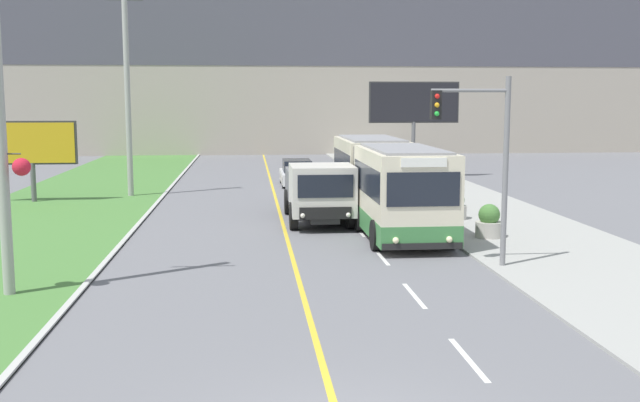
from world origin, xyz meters
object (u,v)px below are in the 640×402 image
planter_round_near (489,222)px  planter_round_second (456,207)px  utility_pole_far (127,85)px  city_bus (385,183)px  car_distant (297,173)px  billboard_large (414,105)px  dump_truck (320,193)px  traffic_light_mast (483,147)px  planter_round_far (409,184)px  planter_round_third (429,194)px  billboard_small (31,145)px

planter_round_near → planter_round_second: planter_round_near is taller
utility_pole_far → planter_round_near: (14.19, -13.11, -4.93)m
city_bus → car_distant: city_bus is taller
planter_round_second → car_distant: bearing=113.1°
utility_pole_far → billboard_large: utility_pole_far is taller
dump_truck → planter_round_near: bearing=-34.0°
dump_truck → planter_round_near: (5.55, -3.74, -0.63)m
dump_truck → billboard_large: bearing=66.2°
traffic_light_mast → planter_round_far: traffic_light_mast is taller
planter_round_near → planter_round_third: 8.07m
planter_round_third → billboard_large: bearing=80.8°
car_distant → planter_round_near: 17.89m
planter_round_near → traffic_light_mast: bearing=-111.2°
utility_pole_far → planter_round_third: utility_pole_far is taller
utility_pole_far → billboard_small: (-4.23, -1.77, -2.82)m
dump_truck → planter_round_third: (5.39, 4.32, -0.65)m
dump_truck → traffic_light_mast: size_ratio=1.23×
traffic_light_mast → planter_round_far: bearing=84.9°
planter_round_near → utility_pole_far: bearing=137.3°
billboard_small → planter_round_second: billboard_small is taller
city_bus → billboard_large: size_ratio=2.17×
billboard_large → planter_round_third: bearing=-99.2°
dump_truck → billboard_small: (-12.88, 7.60, 1.48)m
dump_truck → planter_round_third: bearing=38.7°
car_distant → planter_round_near: car_distant is taller
city_bus → traffic_light_mast: traffic_light_mast is taller
billboard_small → planter_round_near: billboard_small is taller
billboard_small → billboard_large: bearing=24.3°
utility_pole_far → planter_round_second: (14.16, -9.07, -4.96)m
city_bus → car_distant: 13.77m
billboard_small → planter_round_third: size_ratio=3.70×
car_distant → billboard_large: 9.04m
planter_round_second → planter_round_third: bearing=91.8°
car_distant → planter_round_second: size_ratio=3.90×
planter_round_near → planter_round_far: (-0.21, 12.10, -0.04)m
city_bus → planter_round_near: 4.73m
utility_pole_far → planter_round_near: utility_pole_far is taller
traffic_light_mast → billboard_large: (3.55, 24.85, 0.96)m
car_distant → billboard_large: billboard_large is taller
car_distant → billboard_small: (-12.86, -5.66, 2.02)m
billboard_large → utility_pole_far: bearing=-155.3°
planter_round_near → billboard_large: bearing=84.8°
billboard_small → planter_round_third: (18.27, -3.27, -2.13)m
billboard_large → planter_round_third: (-2.02, -12.44, -3.89)m
planter_round_third → city_bus: bearing=-122.0°
utility_pole_far → billboard_small: utility_pole_far is taller
city_bus → planter_round_far: bearing=71.9°
car_distant → planter_round_far: car_distant is taller
dump_truck → planter_round_far: size_ratio=6.31×
city_bus → planter_round_second: size_ratio=11.62×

